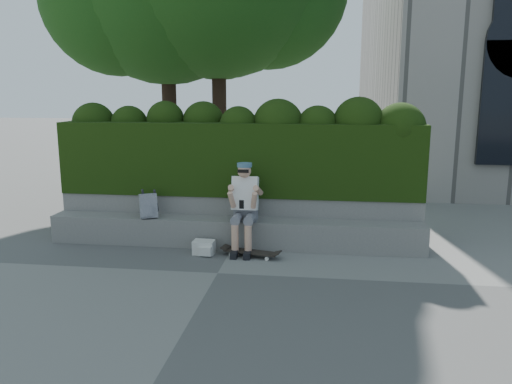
# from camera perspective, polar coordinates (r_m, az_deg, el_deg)

# --- Properties ---
(ground) EXTENTS (80.00, 80.00, 0.00)m
(ground) POSITION_cam_1_polar(r_m,az_deg,el_deg) (6.95, -4.41, -9.23)
(ground) COLOR slate
(ground) RESTS_ON ground
(bench_ledge) EXTENTS (6.00, 0.45, 0.45)m
(bench_ledge) POSITION_cam_1_polar(r_m,az_deg,el_deg) (8.05, -2.60, -4.65)
(bench_ledge) COLOR gray
(bench_ledge) RESTS_ON ground
(planter_wall) EXTENTS (6.00, 0.50, 0.75)m
(planter_wall) POSITION_cam_1_polar(r_m,az_deg,el_deg) (8.46, -2.05, -2.80)
(planter_wall) COLOR gray
(planter_wall) RESTS_ON ground
(hedge) EXTENTS (6.00, 1.00, 1.20)m
(hedge) POSITION_cam_1_polar(r_m,az_deg,el_deg) (8.50, -1.84, 3.96)
(hedge) COLOR black
(hedge) RESTS_ON planter_wall
(person) EXTENTS (0.40, 0.76, 1.38)m
(person) POSITION_cam_1_polar(r_m,az_deg,el_deg) (7.71, -1.32, -1.31)
(person) COLOR slate
(person) RESTS_ON ground
(skateboard) EXTENTS (0.85, 0.38, 0.09)m
(skateboard) POSITION_cam_1_polar(r_m,az_deg,el_deg) (7.57, -0.61, -6.88)
(skateboard) COLOR black
(skateboard) RESTS_ON ground
(backpack_plaid) EXTENTS (0.30, 0.25, 0.39)m
(backpack_plaid) POSITION_cam_1_polar(r_m,az_deg,el_deg) (8.20, -12.20, -1.56)
(backpack_plaid) COLOR #9D9DA1
(backpack_plaid) RESTS_ON bench_ledge
(backpack_ground) EXTENTS (0.33, 0.24, 0.21)m
(backpack_ground) POSITION_cam_1_polar(r_m,az_deg,el_deg) (7.74, -5.96, -6.29)
(backpack_ground) COLOR beige
(backpack_ground) RESTS_ON ground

